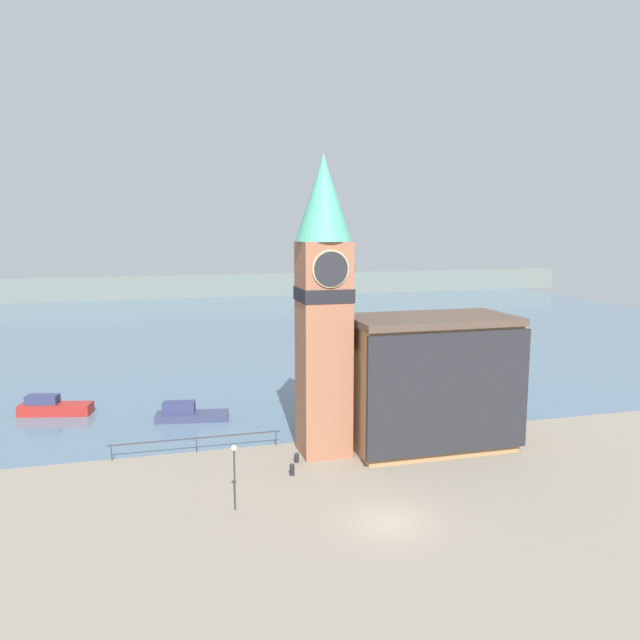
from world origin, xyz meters
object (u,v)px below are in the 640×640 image
(boat_near, at_px, (188,414))
(clock_tower, at_px, (324,298))
(mooring_bollard_near, at_px, (297,457))
(pier_building, at_px, (431,382))
(mooring_bollard_far, at_px, (292,469))
(lamp_post, at_px, (234,465))
(boat_far, at_px, (53,407))

(boat_near, bearing_deg, clock_tower, -39.70)
(mooring_bollard_near, bearing_deg, boat_near, 119.56)
(pier_building, xyz_separation_m, mooring_bollard_far, (-10.67, -2.56, -4.32))
(mooring_bollard_near, height_order, lamp_post, lamp_post)
(pier_building, distance_m, boat_near, 20.06)
(pier_building, bearing_deg, lamp_post, -156.24)
(clock_tower, relative_size, mooring_bollard_near, 30.99)
(boat_far, bearing_deg, boat_near, -9.46)
(clock_tower, height_order, boat_near, clock_tower)
(clock_tower, bearing_deg, boat_far, 143.29)
(pier_building, height_order, mooring_bollard_near, pier_building)
(boat_far, height_order, mooring_bollard_far, boat_far)
(pier_building, distance_m, boat_far, 31.51)
(clock_tower, relative_size, boat_near, 3.36)
(boat_far, bearing_deg, mooring_bollard_near, -29.21)
(lamp_post, bearing_deg, mooring_bollard_far, 43.72)
(clock_tower, bearing_deg, lamp_post, -134.09)
(boat_far, relative_size, mooring_bollard_near, 9.29)
(mooring_bollard_near, xyz_separation_m, lamp_post, (-4.92, -6.02, 2.28))
(clock_tower, relative_size, mooring_bollard_far, 26.39)
(lamp_post, bearing_deg, mooring_bollard_near, 50.77)
(boat_near, relative_size, mooring_bollard_far, 7.85)
(boat_far, bearing_deg, lamp_post, -47.15)
(clock_tower, distance_m, mooring_bollard_far, 11.38)
(clock_tower, height_order, pier_building, clock_tower)
(boat_far, xyz_separation_m, mooring_bollard_near, (17.27, -15.94, -0.28))
(mooring_bollard_near, relative_size, lamp_post, 0.18)
(boat_near, distance_m, boat_far, 11.76)
(boat_far, relative_size, mooring_bollard_far, 7.91)
(clock_tower, xyz_separation_m, pier_building, (7.64, -0.89, -6.09))
(lamp_post, bearing_deg, pier_building, 23.76)
(pier_building, bearing_deg, mooring_bollard_near, -177.12)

